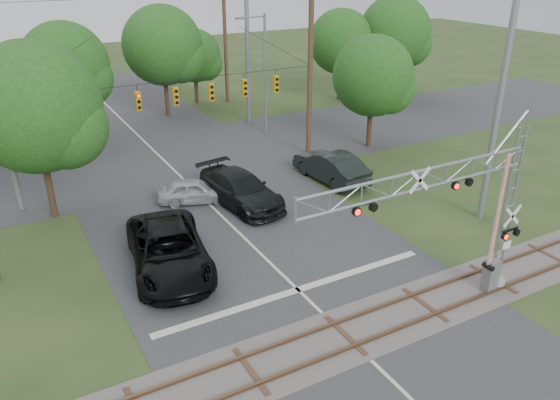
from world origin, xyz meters
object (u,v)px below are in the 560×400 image
traffic_signal_span (189,89)px  sedan_silver (194,191)px  pickup_black (169,250)px  car_dark (241,189)px  streetlight (263,69)px  crossing_gantry (456,209)px

traffic_signal_span → sedan_silver: size_ratio=4.65×
sedan_silver → pickup_black: bearing=170.3°
traffic_signal_span → pickup_black: traffic_signal_span is taller
car_dark → streetlight: 14.05m
crossing_gantry → traffic_signal_span: size_ratio=0.55×
pickup_black → car_dark: pickup_black is taller
pickup_black → car_dark: size_ratio=1.12×
streetlight → sedan_silver: bearing=-134.8°
traffic_signal_span → sedan_silver: traffic_signal_span is taller
pickup_black → car_dark: bearing=49.2°
pickup_black → car_dark: (5.85, 4.81, -0.06)m
crossing_gantry → streetlight: bearing=79.7°
pickup_black → sedan_silver: pickup_black is taller
crossing_gantry → sedan_silver: 15.92m
pickup_black → crossing_gantry: bearing=-33.1°
traffic_signal_span → car_dark: 7.19m
traffic_signal_span → car_dark: traffic_signal_span is taller
pickup_black → sedan_silver: 7.36m
traffic_signal_span → sedan_silver: bearing=-111.4°
crossing_gantry → car_dark: size_ratio=1.67×
car_dark → sedan_silver: 2.74m
streetlight → pickup_black: bearing=-129.5°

